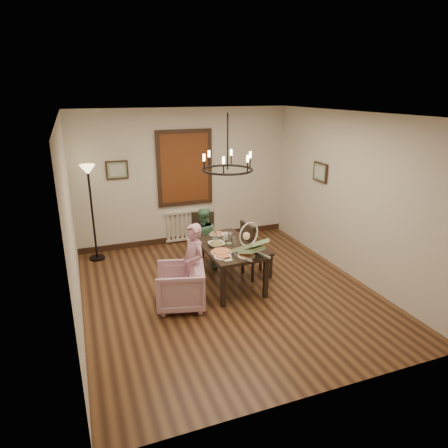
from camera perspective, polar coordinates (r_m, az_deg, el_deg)
room_shell at (r=6.39m, az=-0.60°, el=2.99°), size 4.51×5.00×2.81m
dining_table at (r=6.61m, az=0.48°, el=-3.67°), size 0.89×1.52×0.70m
chair_far at (r=7.43m, az=-2.89°, el=-2.21°), size 0.51×0.51×0.97m
chair_right at (r=6.95m, az=4.76°, el=-3.59°), size 0.48×0.48×1.01m
armchair at (r=6.08m, az=-6.26°, el=-8.88°), size 0.87×0.86×0.65m
elderly_woman at (r=6.11m, az=-4.31°, el=-6.61°), size 0.34×0.43×1.04m
seated_man at (r=7.25m, az=-3.03°, el=-2.82°), size 0.53×0.46×0.95m
baby_bouncer at (r=6.11m, az=3.73°, el=-2.94°), size 0.55×0.65×0.36m
salad_bowl at (r=6.51m, az=-1.09°, el=-2.89°), size 0.32×0.32×0.08m
pizza_platter at (r=6.25m, az=-0.40°, el=-4.00°), size 0.33×0.33×0.04m
drinking_glass at (r=6.55m, az=1.42°, el=-2.47°), size 0.07×0.07×0.14m
window_blinds at (r=8.30m, az=-5.62°, el=7.96°), size 1.00×0.03×1.40m
radiator at (r=8.63m, az=-5.40°, el=-0.20°), size 0.92×0.12×0.62m
picture_back at (r=8.06m, az=-15.02°, el=7.46°), size 0.42×0.03×0.36m
picture_right at (r=7.79m, az=13.57°, el=7.21°), size 0.03×0.42×0.36m
floor_lamp at (r=7.89m, az=-18.27°, el=1.30°), size 0.30×0.30×1.80m
chandelier at (r=6.23m, az=0.51°, el=7.77°), size 0.80×0.80×0.04m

